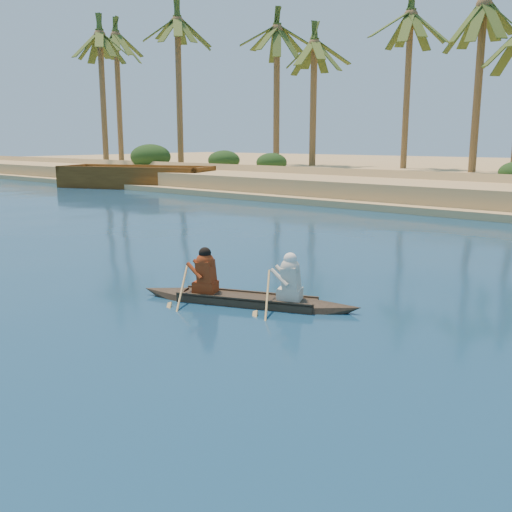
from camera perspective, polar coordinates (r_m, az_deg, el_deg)
The scene contains 2 objects.
canoe at distance 12.73m, azimuth -0.95°, elevation -3.64°, with size 5.04×2.48×1.41m.
barge_left at distance 44.72m, azimuth -11.89°, elevation 7.58°, with size 12.18×7.77×1.93m.
Camera 1 is at (0.23, -4.18, 3.62)m, focal length 40.00 mm.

